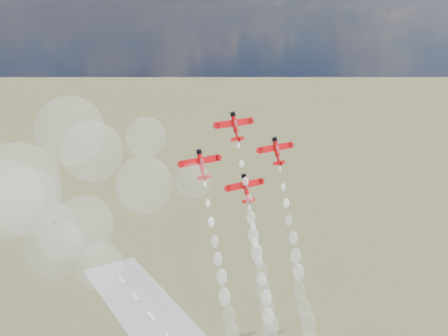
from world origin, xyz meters
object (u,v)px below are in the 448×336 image
plane_right (277,150)px  plane_slot (246,188)px  plane_lead (235,126)px  plane_left (201,164)px

plane_right → plane_slot: bearing=-166.7°
plane_lead → plane_right: bearing=-13.3°
plane_left → plane_right: same height
plane_lead → plane_slot: size_ratio=1.00×
plane_lead → plane_slot: bearing=-90.0°
plane_left → plane_lead: bearing=13.3°
plane_left → plane_right: bearing=0.0°
plane_left → plane_slot: bearing=-13.3°
plane_lead → plane_left: (-14.13, -3.35, -9.31)m
plane_right → plane_slot: plane_right is taller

